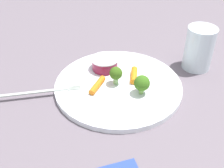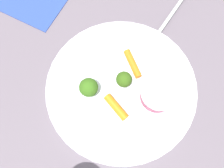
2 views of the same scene
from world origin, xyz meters
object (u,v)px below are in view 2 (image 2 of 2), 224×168
(carrot_stick_0, at_px, (133,64))
(fork, at_px, (169,18))
(sauce_cup, at_px, (158,95))
(broccoli_floret_1, at_px, (89,87))
(broccoli_floret_0, at_px, (122,78))
(plate, at_px, (121,87))
(carrot_stick_1, at_px, (116,107))

(carrot_stick_0, bearing_deg, fork, 95.77)
(sauce_cup, relative_size, broccoli_floret_1, 1.47)
(broccoli_floret_0, relative_size, broccoli_floret_1, 0.98)
(broccoli_floret_0, distance_m, carrot_stick_0, 0.05)
(carrot_stick_0, relative_size, fork, 0.29)
(broccoli_floret_1, bearing_deg, plate, 52.64)
(plate, relative_size, carrot_stick_1, 5.34)
(plate, height_order, carrot_stick_1, carrot_stick_1)
(plate, xyz_separation_m, sauce_cup, (0.06, 0.03, 0.02))
(plate, height_order, fork, fork)
(broccoli_floret_1, bearing_deg, broccoli_floret_0, 58.28)
(broccoli_floret_0, bearing_deg, carrot_stick_1, -60.60)
(carrot_stick_0, bearing_deg, sauce_cup, -13.61)
(broccoli_floret_0, bearing_deg, carrot_stick_0, 103.28)
(plate, distance_m, broccoli_floret_0, 0.03)
(sauce_cup, distance_m, carrot_stick_0, 0.08)
(sauce_cup, height_order, carrot_stick_0, sauce_cup)
(sauce_cup, relative_size, carrot_stick_0, 1.10)
(broccoli_floret_1, bearing_deg, carrot_stick_1, 10.12)
(carrot_stick_0, bearing_deg, broccoli_floret_1, -103.59)
(broccoli_floret_1, bearing_deg, carrot_stick_0, 76.41)
(sauce_cup, relative_size, broccoli_floret_0, 1.51)
(broccoli_floret_0, xyz_separation_m, carrot_stick_1, (0.02, -0.04, -0.02))
(carrot_stick_0, height_order, carrot_stick_1, carrot_stick_1)
(broccoli_floret_0, height_order, carrot_stick_0, broccoli_floret_0)
(broccoli_floret_0, distance_m, fork, 0.18)
(broccoli_floret_1, height_order, carrot_stick_0, broccoli_floret_1)
(plate, distance_m, broccoli_floret_1, 0.07)
(plate, xyz_separation_m, fork, (-0.03, 0.18, 0.01))
(broccoli_floret_0, distance_m, carrot_stick_1, 0.05)
(carrot_stick_1, bearing_deg, carrot_stick_0, 111.89)
(sauce_cup, xyz_separation_m, carrot_stick_0, (-0.07, 0.02, -0.01))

